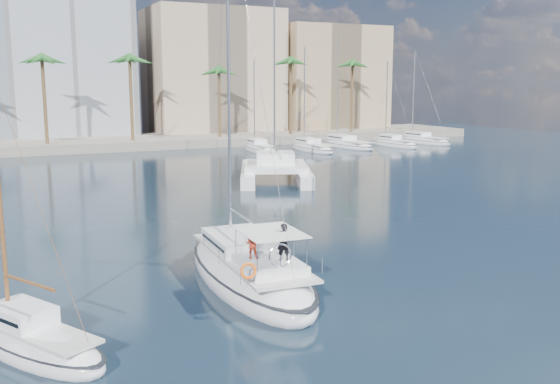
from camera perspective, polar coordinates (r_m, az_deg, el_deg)
ground at (r=29.79m, az=-0.82°, el=-7.06°), size 160.00×160.00×0.00m
quay at (r=88.07m, az=-17.71°, el=4.21°), size 120.00×14.00×1.20m
building_beige at (r=101.70m, az=-6.17°, el=10.63°), size 20.00×14.00×20.00m
building_tan_right at (r=108.25m, az=4.39°, el=10.09°), size 18.00×12.00×18.00m
palm_centre at (r=83.74m, az=-17.68°, el=10.58°), size 3.60×3.60×12.30m
palm_right at (r=94.75m, az=3.50°, el=10.90°), size 3.60×3.60×12.30m
main_sloop at (r=27.65m, az=-2.88°, el=-7.26°), size 4.51×12.25×17.89m
small_sloop at (r=22.43m, az=-21.60°, el=-12.59°), size 5.12×6.98×9.76m
catamaran at (r=56.60m, az=-0.43°, el=2.28°), size 10.41×13.63×17.78m
seagull at (r=36.30m, az=-2.21°, el=-3.13°), size 0.96×0.41×0.18m
moored_yacht_a at (r=80.03m, az=-1.89°, el=3.71°), size 3.37×9.52×11.90m
moored_yacht_b at (r=81.08m, az=2.90°, el=3.78°), size 3.32×10.83×13.72m
moored_yacht_c at (r=86.04m, az=6.08°, el=4.10°), size 3.98×12.33×15.54m
moored_yacht_d at (r=87.99m, az=10.38°, el=4.12°), size 3.52×9.55×11.90m
moored_yacht_e at (r=93.48m, az=12.91°, el=4.37°), size 4.61×11.11×13.72m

